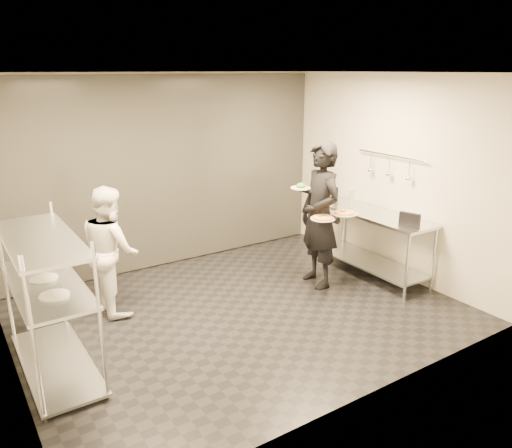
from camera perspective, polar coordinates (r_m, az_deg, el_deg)
room_shell at (r=6.68m, az=-7.11°, el=4.74°), size 5.00×4.00×2.80m
pass_rack at (r=5.17m, az=-22.67°, el=-7.72°), size 0.60×1.60×1.50m
prep_counter at (r=7.23m, az=13.15°, el=-0.99°), size 0.60×1.80×0.92m
utensil_rail at (r=7.18m, az=15.04°, el=6.35°), size 0.07×1.20×0.31m
waiter at (r=6.68m, az=7.32°, el=0.99°), size 0.56×0.77×1.96m
chef at (r=6.20m, az=-16.28°, el=-2.84°), size 0.63×0.79×1.55m
pizza_plate_near at (r=6.38m, az=7.66°, el=0.70°), size 0.31×0.31×0.05m
pizza_plate_far at (r=6.61m, az=10.12°, el=1.25°), size 0.32×0.32×0.05m
salad_plate at (r=6.71m, az=5.16°, el=4.29°), size 0.27×0.27×0.07m
pos_monitor at (r=6.58m, az=17.15°, el=0.43°), size 0.14×0.27×0.19m
bottle_green at (r=7.37m, az=10.88°, el=2.93°), size 0.07×0.07×0.25m
bottle_clear at (r=7.58m, az=10.89°, el=3.01°), size 0.05×0.05×0.17m
bottle_dark at (r=7.68m, az=9.14°, el=3.41°), size 0.06×0.06×0.21m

